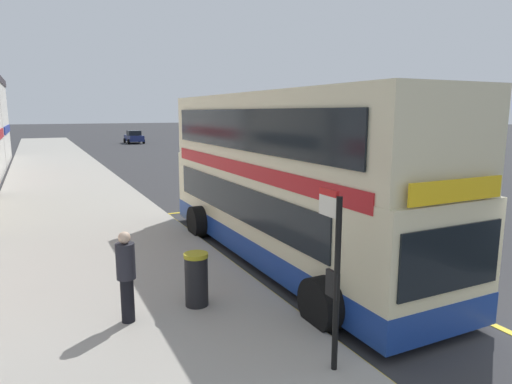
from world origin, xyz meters
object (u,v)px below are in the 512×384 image
at_px(double_decker_bus, 284,183).
at_px(litter_bin, 196,279).
at_px(parked_car_navy_behind, 134,137).
at_px(bus_stop_sign, 334,266).
at_px(pedestrian_waiting_near_sign, 126,273).
at_px(parked_car_black_distant, 237,156).

bearing_deg(double_decker_bus, litter_bin, -145.96).
height_order(parked_car_navy_behind, litter_bin, parked_car_navy_behind).
height_order(bus_stop_sign, litter_bin, bus_stop_sign).
relative_size(double_decker_bus, bus_stop_sign, 4.04).
height_order(pedestrian_waiting_near_sign, litter_bin, pedestrian_waiting_near_sign).
bearing_deg(pedestrian_waiting_near_sign, parked_car_black_distant, 61.59).
bearing_deg(parked_car_navy_behind, litter_bin, -101.04).
bearing_deg(litter_bin, double_decker_bus, 34.04).
xyz_separation_m(bus_stop_sign, litter_bin, (-1.10, 2.99, -1.05)).
distance_m(double_decker_bus, pedestrian_waiting_near_sign, 5.21).
bearing_deg(parked_car_navy_behind, parked_car_black_distant, -87.84).
xyz_separation_m(double_decker_bus, pedestrian_waiting_near_sign, (-4.57, -2.29, -1.00)).
distance_m(bus_stop_sign, pedestrian_waiting_near_sign, 3.83).
xyz_separation_m(parked_car_navy_behind, litter_bin, (-8.74, -50.19, -0.12)).
xyz_separation_m(double_decker_bus, parked_car_navy_behind, (5.53, 48.02, -1.27)).
bearing_deg(pedestrian_waiting_near_sign, parked_car_navy_behind, 78.65).
distance_m(bus_stop_sign, litter_bin, 3.35).
relative_size(bus_stop_sign, parked_car_navy_behind, 0.64).
xyz_separation_m(parked_car_black_distant, litter_bin, (-10.40, -21.61, -0.12)).
relative_size(parked_car_black_distant, pedestrian_waiting_near_sign, 2.47).
bearing_deg(double_decker_bus, parked_car_black_distant, 69.70).
distance_m(parked_car_black_distant, parked_car_navy_behind, 28.63).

